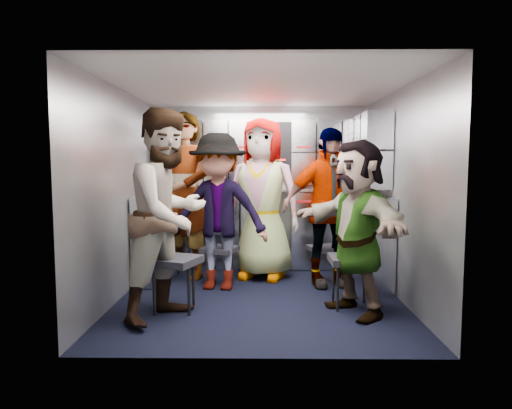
{
  "coord_description": "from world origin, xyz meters",
  "views": [
    {
      "loc": [
        0.02,
        -4.57,
        1.36
      ],
      "look_at": [
        -0.04,
        0.35,
        0.91
      ],
      "focal_mm": 32.0,
      "sensor_mm": 36.0,
      "label": 1
    }
  ],
  "objects_px": {
    "jump_seat_near_right": "(352,262)",
    "attendant_arc_c": "(263,199)",
    "jump_seat_mid_right": "(324,250)",
    "attendant_arc_b": "(218,212)",
    "attendant_arc_d": "(327,207)",
    "jump_seat_mid_left": "(220,251)",
    "attendant_standing": "(185,195)",
    "jump_seat_near_left": "(174,263)",
    "attendant_arc_a": "(169,215)",
    "jump_seat_center": "(263,245)",
    "attendant_arc_e": "(357,227)"
  },
  "relations": [
    {
      "from": "attendant_arc_e",
      "to": "attendant_arc_c",
      "type": "bearing_deg",
      "value": -173.54
    },
    {
      "from": "jump_seat_center",
      "to": "jump_seat_mid_right",
      "type": "distance_m",
      "value": 0.79
    },
    {
      "from": "jump_seat_near_left",
      "to": "attendant_arc_c",
      "type": "xyz_separation_m",
      "value": [
        0.82,
        1.25,
        0.5
      ]
    },
    {
      "from": "attendant_arc_b",
      "to": "attendant_arc_d",
      "type": "bearing_deg",
      "value": 14.39
    },
    {
      "from": "jump_seat_center",
      "to": "attendant_arc_a",
      "type": "height_order",
      "value": "attendant_arc_a"
    },
    {
      "from": "jump_seat_mid_right",
      "to": "attendant_arc_d",
      "type": "xyz_separation_m",
      "value": [
        -0.0,
        -0.18,
        0.51
      ]
    },
    {
      "from": "jump_seat_center",
      "to": "attendant_standing",
      "type": "distance_m",
      "value": 1.12
    },
    {
      "from": "jump_seat_near_left",
      "to": "attendant_arc_b",
      "type": "bearing_deg",
      "value": 66.34
    },
    {
      "from": "attendant_arc_c",
      "to": "jump_seat_near_left",
      "type": "bearing_deg",
      "value": -106.04
    },
    {
      "from": "jump_seat_center",
      "to": "jump_seat_mid_right",
      "type": "relative_size",
      "value": 0.96
    },
    {
      "from": "jump_seat_mid_right",
      "to": "attendant_arc_d",
      "type": "bearing_deg",
      "value": -90.0
    },
    {
      "from": "attendant_arc_c",
      "to": "attendant_arc_e",
      "type": "height_order",
      "value": "attendant_arc_c"
    },
    {
      "from": "jump_seat_center",
      "to": "attendant_arc_a",
      "type": "relative_size",
      "value": 0.22
    },
    {
      "from": "attendant_standing",
      "to": "attendant_arc_a",
      "type": "distance_m",
      "value": 1.43
    },
    {
      "from": "jump_seat_near_left",
      "to": "attendant_standing",
      "type": "relative_size",
      "value": 0.27
    },
    {
      "from": "jump_seat_center",
      "to": "attendant_arc_e",
      "type": "height_order",
      "value": "attendant_arc_e"
    },
    {
      "from": "jump_seat_near_left",
      "to": "attendant_arc_a",
      "type": "relative_size",
      "value": 0.29
    },
    {
      "from": "attendant_standing",
      "to": "attendant_arc_e",
      "type": "relative_size",
      "value": 1.24
    },
    {
      "from": "jump_seat_near_left",
      "to": "attendant_arc_d",
      "type": "bearing_deg",
      "value": 30.71
    },
    {
      "from": "attendant_arc_e",
      "to": "attendant_arc_b",
      "type": "bearing_deg",
      "value": -147.99
    },
    {
      "from": "attendant_standing",
      "to": "attendant_arc_a",
      "type": "bearing_deg",
      "value": -61.08
    },
    {
      "from": "jump_seat_near_right",
      "to": "jump_seat_mid_left",
      "type": "bearing_deg",
      "value": 148.37
    },
    {
      "from": "jump_seat_near_left",
      "to": "attendant_arc_c",
      "type": "bearing_deg",
      "value": 56.79
    },
    {
      "from": "attendant_standing",
      "to": "attendant_arc_a",
      "type": "relative_size",
      "value": 1.07
    },
    {
      "from": "attendant_arc_a",
      "to": "jump_seat_center",
      "type": "bearing_deg",
      "value": 4.01
    },
    {
      "from": "attendant_arc_c",
      "to": "jump_seat_near_right",
      "type": "bearing_deg",
      "value": -36.0
    },
    {
      "from": "jump_seat_mid_right",
      "to": "attendant_standing",
      "type": "bearing_deg",
      "value": 174.32
    },
    {
      "from": "attendant_arc_e",
      "to": "jump_seat_near_right",
      "type": "bearing_deg",
      "value": 153.64
    },
    {
      "from": "attendant_arc_a",
      "to": "jump_seat_mid_left",
      "type": "bearing_deg",
      "value": 14.37
    },
    {
      "from": "jump_seat_near_right",
      "to": "attendant_arc_e",
      "type": "height_order",
      "value": "attendant_arc_e"
    },
    {
      "from": "jump_seat_mid_right",
      "to": "attendant_arc_a",
      "type": "distance_m",
      "value": 2.06
    },
    {
      "from": "jump_seat_mid_left",
      "to": "jump_seat_center",
      "type": "height_order",
      "value": "jump_seat_mid_left"
    },
    {
      "from": "attendant_standing",
      "to": "attendant_arc_c",
      "type": "xyz_separation_m",
      "value": [
        0.92,
        -0.0,
        -0.04
      ]
    },
    {
      "from": "attendant_arc_c",
      "to": "attendant_arc_d",
      "type": "height_order",
      "value": "attendant_arc_c"
    },
    {
      "from": "attendant_arc_c",
      "to": "attendant_arc_d",
      "type": "distance_m",
      "value": 0.79
    },
    {
      "from": "jump_seat_near_left",
      "to": "attendant_standing",
      "type": "bearing_deg",
      "value": 94.64
    },
    {
      "from": "jump_seat_center",
      "to": "attendant_arc_a",
      "type": "bearing_deg",
      "value": -116.92
    },
    {
      "from": "jump_seat_near_right",
      "to": "jump_seat_center",
      "type": "bearing_deg",
      "value": 122.82
    },
    {
      "from": "attendant_arc_a",
      "to": "jump_seat_mid_right",
      "type": "bearing_deg",
      "value": -19.39
    },
    {
      "from": "jump_seat_mid_left",
      "to": "jump_seat_mid_right",
      "type": "distance_m",
      "value": 1.2
    },
    {
      "from": "jump_seat_near_right",
      "to": "attendant_arc_b",
      "type": "bearing_deg",
      "value": 154.39
    },
    {
      "from": "jump_seat_mid_right",
      "to": "jump_seat_near_right",
      "type": "distance_m",
      "value": 0.97
    },
    {
      "from": "attendant_arc_e",
      "to": "jump_seat_mid_left",
      "type": "bearing_deg",
      "value": -153.32
    },
    {
      "from": "jump_seat_near_left",
      "to": "attendant_arc_b",
      "type": "distance_m",
      "value": 0.92
    },
    {
      "from": "attendant_arc_b",
      "to": "attendant_arc_d",
      "type": "height_order",
      "value": "attendant_arc_d"
    },
    {
      "from": "jump_seat_near_right",
      "to": "attendant_arc_c",
      "type": "height_order",
      "value": "attendant_arc_c"
    },
    {
      "from": "jump_seat_near_right",
      "to": "attendant_arc_b",
      "type": "distance_m",
      "value": 1.52
    },
    {
      "from": "jump_seat_near_right",
      "to": "attendant_arc_a",
      "type": "xyz_separation_m",
      "value": [
        -1.65,
        -0.31,
        0.48
      ]
    },
    {
      "from": "attendant_arc_c",
      "to": "jump_seat_mid_right",
      "type": "bearing_deg",
      "value": 4.66
    },
    {
      "from": "jump_seat_mid_left",
      "to": "jump_seat_mid_right",
      "type": "relative_size",
      "value": 1.09
    }
  ]
}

